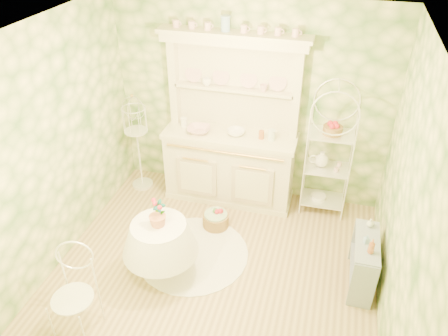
% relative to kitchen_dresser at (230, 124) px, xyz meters
% --- Properties ---
extents(floor, '(3.60, 3.60, 0.00)m').
position_rel_kitchen_dresser_xyz_m(floor, '(0.20, -1.52, -1.15)').
color(floor, tan).
rests_on(floor, ground).
extents(ceiling, '(3.60, 3.60, 0.00)m').
position_rel_kitchen_dresser_xyz_m(ceiling, '(0.20, -1.52, 1.56)').
color(ceiling, white).
rests_on(ceiling, floor).
extents(wall_left, '(3.60, 3.60, 0.00)m').
position_rel_kitchen_dresser_xyz_m(wall_left, '(-1.60, -1.52, 0.21)').
color(wall_left, '#F9F4AE').
rests_on(wall_left, floor).
extents(wall_right, '(3.60, 3.60, 0.00)m').
position_rel_kitchen_dresser_xyz_m(wall_right, '(2.00, -1.52, 0.21)').
color(wall_right, '#F9F4AE').
rests_on(wall_right, floor).
extents(wall_back, '(3.60, 3.60, 0.00)m').
position_rel_kitchen_dresser_xyz_m(wall_back, '(0.20, 0.28, 0.21)').
color(wall_back, '#F9F4AE').
rests_on(wall_back, floor).
extents(wall_front, '(3.60, 3.60, 0.00)m').
position_rel_kitchen_dresser_xyz_m(wall_front, '(0.20, -3.32, 0.21)').
color(wall_front, '#F9F4AE').
rests_on(wall_front, floor).
extents(kitchen_dresser, '(1.87, 0.61, 2.29)m').
position_rel_kitchen_dresser_xyz_m(kitchen_dresser, '(0.00, 0.00, 0.00)').
color(kitchen_dresser, '#EAE5C6').
rests_on(kitchen_dresser, floor).
extents(bakers_rack, '(0.54, 0.39, 1.71)m').
position_rel_kitchen_dresser_xyz_m(bakers_rack, '(1.29, 0.07, -0.29)').
color(bakers_rack, white).
rests_on(bakers_rack, floor).
extents(side_shelf, '(0.29, 0.74, 0.63)m').
position_rel_kitchen_dresser_xyz_m(side_shelf, '(1.80, -1.18, -0.83)').
color(side_shelf, '#8F9BAE').
rests_on(side_shelf, floor).
extents(round_table, '(0.74, 0.74, 0.62)m').
position_rel_kitchen_dresser_xyz_m(round_table, '(-0.36, -1.62, -0.83)').
color(round_table, white).
rests_on(round_table, floor).
extents(cafe_chair, '(0.57, 0.57, 1.00)m').
position_rel_kitchen_dresser_xyz_m(cafe_chair, '(-0.87, -2.55, -0.65)').
color(cafe_chair, white).
rests_on(cafe_chair, floor).
extents(birdcage_stand, '(0.36, 0.36, 1.43)m').
position_rel_kitchen_dresser_xyz_m(birdcage_stand, '(-1.30, -0.08, -0.43)').
color(birdcage_stand, white).
rests_on(birdcage_stand, floor).
extents(floor_basket, '(0.35, 0.35, 0.19)m').
position_rel_kitchen_dresser_xyz_m(floor_basket, '(-0.00, -0.68, -1.05)').
color(floor_basket, olive).
rests_on(floor_basket, floor).
extents(lace_rug, '(1.72, 1.72, 0.01)m').
position_rel_kitchen_dresser_xyz_m(lace_rug, '(-0.13, -1.24, -1.14)').
color(lace_rug, white).
rests_on(lace_rug, floor).
extents(bowl_floral, '(0.33, 0.33, 0.07)m').
position_rel_kitchen_dresser_xyz_m(bowl_floral, '(-0.40, -0.07, -0.13)').
color(bowl_floral, white).
rests_on(bowl_floral, kitchen_dresser).
extents(bowl_white, '(0.26, 0.26, 0.07)m').
position_rel_kitchen_dresser_xyz_m(bowl_white, '(0.08, -0.00, -0.13)').
color(bowl_white, white).
rests_on(bowl_white, kitchen_dresser).
extents(cup_left, '(0.16, 0.16, 0.10)m').
position_rel_kitchen_dresser_xyz_m(cup_left, '(-0.35, 0.16, 0.47)').
color(cup_left, white).
rests_on(cup_left, kitchen_dresser).
extents(cup_right, '(0.10, 0.10, 0.09)m').
position_rel_kitchen_dresser_xyz_m(cup_right, '(0.39, 0.16, 0.47)').
color(cup_right, white).
rests_on(cup_right, kitchen_dresser).
extents(potted_geranium, '(0.15, 0.10, 0.27)m').
position_rel_kitchen_dresser_xyz_m(potted_geranium, '(-0.35, -1.57, -0.30)').
color(potted_geranium, '#3F7238').
rests_on(potted_geranium, round_table).
extents(bottle_amber, '(0.08, 0.08, 0.17)m').
position_rel_kitchen_dresser_xyz_m(bottle_amber, '(1.82, -1.35, -0.46)').
color(bottle_amber, '#AC612F').
rests_on(bottle_amber, side_shelf).
extents(bottle_blue, '(0.06, 0.06, 0.11)m').
position_rel_kitchen_dresser_xyz_m(bottle_blue, '(1.78, -1.21, -0.49)').
color(bottle_blue, '#85ADD1').
rests_on(bottle_blue, side_shelf).
extents(bottle_glass, '(0.09, 0.09, 0.10)m').
position_rel_kitchen_dresser_xyz_m(bottle_glass, '(1.82, -0.93, -0.50)').
color(bottle_glass, silver).
rests_on(bottle_glass, side_shelf).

